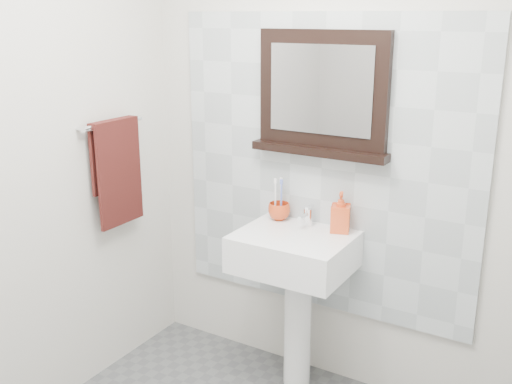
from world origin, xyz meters
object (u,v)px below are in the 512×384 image
(framed_mirror, at_px, (322,96))
(pedestal_sink, at_px, (295,268))
(toothbrush_cup, at_px, (279,211))
(hand_towel, at_px, (117,164))
(soap_dispenser, at_px, (341,212))

(framed_mirror, bearing_deg, pedestal_sink, -100.63)
(toothbrush_cup, height_order, hand_towel, hand_towel)
(pedestal_sink, bearing_deg, framed_mirror, 79.37)
(toothbrush_cup, height_order, soap_dispenser, soap_dispenser)
(toothbrush_cup, height_order, framed_mirror, framed_mirror)
(framed_mirror, xyz_separation_m, hand_towel, (-0.94, -0.44, -0.36))
(hand_towel, bearing_deg, framed_mirror, 25.11)
(hand_towel, bearing_deg, pedestal_sink, 15.70)
(soap_dispenser, height_order, hand_towel, hand_towel)
(pedestal_sink, xyz_separation_m, toothbrush_cup, (-0.17, 0.14, 0.23))
(toothbrush_cup, distance_m, soap_dispenser, 0.35)
(framed_mirror, height_order, hand_towel, framed_mirror)
(pedestal_sink, bearing_deg, toothbrush_cup, 139.90)
(soap_dispenser, bearing_deg, framed_mirror, 143.15)
(toothbrush_cup, relative_size, framed_mirror, 0.16)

